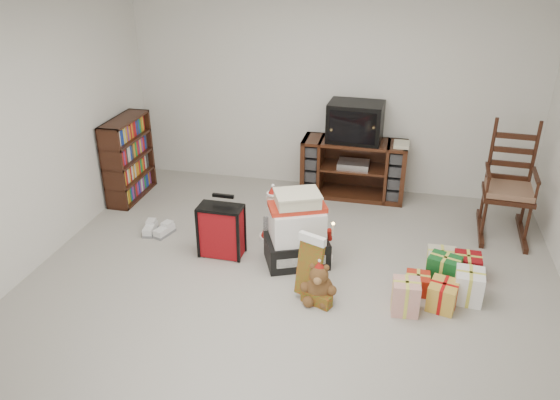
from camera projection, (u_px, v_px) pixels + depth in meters
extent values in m
cube|color=#ABA69D|center=(287.00, 294.00, 5.00)|extent=(5.00, 5.00, 0.01)
cube|color=white|center=(289.00, 5.00, 3.91)|extent=(5.00, 5.00, 0.01)
cube|color=silver|center=(331.00, 91.00, 6.65)|extent=(5.00, 0.01, 2.50)
cube|color=silver|center=(162.00, 390.00, 2.26)|extent=(5.00, 0.01, 2.50)
cube|color=silver|center=(19.00, 144.00, 4.95)|extent=(0.01, 5.00, 2.50)
cube|color=#3F1E12|center=(353.00, 169.00, 6.74)|extent=(1.26, 0.45, 0.72)
cube|color=#B8B8BA|center=(353.00, 164.00, 6.69)|extent=(0.38, 0.27, 0.07)
cube|color=black|center=(128.00, 159.00, 6.65)|extent=(0.28, 0.83, 1.01)
cube|color=black|center=(508.00, 195.00, 5.82)|extent=(0.54, 0.52, 0.05)
cube|color=#936350|center=(509.00, 190.00, 5.79)|extent=(0.50, 0.48, 0.06)
cube|color=black|center=(512.00, 150.00, 5.83)|extent=(0.44, 0.08, 0.79)
cube|color=black|center=(501.00, 230.00, 6.01)|extent=(0.56, 0.87, 0.06)
cube|color=black|center=(297.00, 250.00, 5.42)|extent=(0.72, 0.63, 0.27)
cube|color=white|center=(297.00, 224.00, 5.29)|extent=(0.61, 0.55, 0.33)
cube|color=#B62714|center=(297.00, 207.00, 5.21)|extent=(0.61, 0.48, 0.05)
cube|color=beige|center=(297.00, 199.00, 5.17)|extent=(0.49, 0.44, 0.11)
cube|color=maroon|center=(221.00, 231.00, 5.48)|extent=(0.42, 0.23, 0.55)
cube|color=black|center=(223.00, 195.00, 5.42)|extent=(0.22, 0.04, 0.03)
ellipsoid|color=brown|center=(319.00, 288.00, 4.85)|extent=(0.25, 0.22, 0.27)
sphere|color=brown|center=(319.00, 275.00, 4.75)|extent=(0.17, 0.17, 0.17)
cone|color=maroon|center=(319.00, 242.00, 5.43)|extent=(0.29, 0.29, 0.41)
sphere|color=beige|center=(319.00, 219.00, 5.32)|extent=(0.14, 0.14, 0.14)
cone|color=maroon|center=(320.00, 209.00, 5.27)|extent=(0.12, 0.12, 0.10)
cylinder|color=silver|center=(333.00, 230.00, 5.21)|extent=(0.02, 0.02, 0.12)
cone|color=maroon|center=(273.00, 221.00, 5.81)|extent=(0.29, 0.29, 0.42)
sphere|color=beige|center=(273.00, 200.00, 5.70)|extent=(0.14, 0.14, 0.14)
cone|color=maroon|center=(273.00, 190.00, 5.65)|extent=(0.12, 0.12, 0.10)
cylinder|color=silver|center=(285.00, 209.00, 5.59)|extent=(0.02, 0.02, 0.12)
cube|color=silver|center=(150.00, 229.00, 5.99)|extent=(0.15, 0.28, 0.09)
cube|color=silver|center=(164.00, 231.00, 5.96)|extent=(0.18, 0.28, 0.09)
cube|color=#B62714|center=(419.00, 282.00, 4.93)|extent=(0.25, 0.25, 0.25)
cube|color=#186326|center=(440.00, 270.00, 5.11)|extent=(0.25, 0.25, 0.25)
cube|color=gold|center=(447.00, 295.00, 4.76)|extent=(0.25, 0.25, 0.25)
cube|color=white|center=(413.00, 303.00, 4.65)|extent=(0.25, 0.25, 0.25)
cube|color=white|center=(468.00, 285.00, 4.89)|extent=(0.25, 0.25, 0.25)
cube|color=maroon|center=(460.00, 262.00, 5.24)|extent=(0.25, 0.25, 0.25)
cube|color=beige|center=(434.00, 256.00, 5.33)|extent=(0.25, 0.25, 0.25)
cube|color=black|center=(355.00, 122.00, 6.50)|extent=(0.66, 0.49, 0.47)
cube|color=black|center=(353.00, 128.00, 6.30)|extent=(0.54, 0.05, 0.38)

